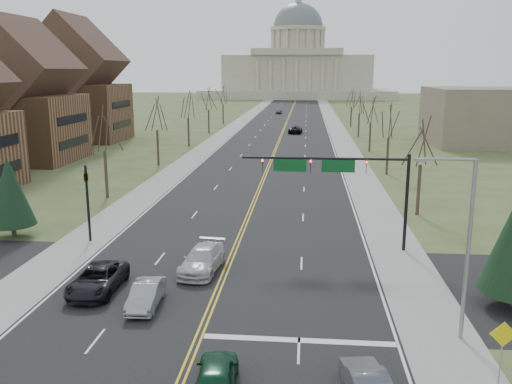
% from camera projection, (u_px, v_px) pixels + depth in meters
% --- Properties ---
extents(ground, '(600.00, 600.00, 0.00)m').
position_uv_depth(ground, '(203.00, 327.00, 28.14)').
color(ground, '#414C26').
rests_on(ground, ground).
extents(road, '(20.00, 380.00, 0.01)m').
position_uv_depth(road, '(286.00, 124.00, 134.99)').
color(road, black).
rests_on(road, ground).
extents(cross_road, '(120.00, 14.00, 0.01)m').
position_uv_depth(cross_road, '(221.00, 283.00, 33.97)').
color(cross_road, black).
rests_on(cross_road, ground).
extents(sidewalk_left, '(4.00, 380.00, 0.03)m').
position_uv_depth(sidewalk_left, '(238.00, 123.00, 136.08)').
color(sidewalk_left, gray).
rests_on(sidewalk_left, ground).
extents(sidewalk_right, '(4.00, 380.00, 0.03)m').
position_uv_depth(sidewalk_right, '(334.00, 124.00, 133.90)').
color(sidewalk_right, gray).
rests_on(sidewalk_right, ground).
extents(center_line, '(0.42, 380.00, 0.01)m').
position_uv_depth(center_line, '(286.00, 124.00, 134.99)').
color(center_line, gold).
rests_on(center_line, road).
extents(edge_line_left, '(0.15, 380.00, 0.01)m').
position_uv_depth(edge_line_left, '(247.00, 123.00, 135.88)').
color(edge_line_left, silver).
rests_on(edge_line_left, road).
extents(edge_line_right, '(0.15, 380.00, 0.01)m').
position_uv_depth(edge_line_right, '(325.00, 124.00, 134.10)').
color(edge_line_right, silver).
rests_on(edge_line_right, road).
extents(stop_bar, '(9.50, 0.50, 0.01)m').
position_uv_depth(stop_bar, '(299.00, 340.00, 26.71)').
color(stop_bar, silver).
rests_on(stop_bar, road).
extents(capitol, '(90.00, 60.00, 50.00)m').
position_uv_depth(capitol, '(297.00, 68.00, 267.78)').
color(capitol, beige).
rests_on(capitol, ground).
extents(signal_mast, '(12.12, 0.44, 7.20)m').
position_uv_depth(signal_mast, '(337.00, 173.00, 39.31)').
color(signal_mast, black).
rests_on(signal_mast, ground).
extents(signal_left, '(0.32, 0.36, 6.00)m').
position_uv_depth(signal_left, '(87.00, 195.00, 41.48)').
color(signal_left, black).
rests_on(signal_left, ground).
extents(street_light, '(2.90, 0.25, 9.07)m').
position_uv_depth(street_light, '(464.00, 238.00, 25.84)').
color(street_light, gray).
rests_on(street_light, ground).
extents(warn_sign, '(1.13, 0.07, 2.87)m').
position_uv_depth(warn_sign, '(503.00, 341.00, 22.57)').
color(warn_sign, gray).
rests_on(warn_sign, ground).
extents(tree_r_0, '(3.74, 3.74, 8.50)m').
position_uv_depth(tree_r_0, '(422.00, 144.00, 48.61)').
color(tree_r_0, '#33251E').
rests_on(tree_r_0, ground).
extents(tree_l_0, '(3.96, 3.96, 9.00)m').
position_uv_depth(tree_l_0, '(103.00, 131.00, 55.22)').
color(tree_l_0, '#33251E').
rests_on(tree_l_0, ground).
extents(tree_r_1, '(3.74, 3.74, 8.50)m').
position_uv_depth(tree_r_1, '(389.00, 123.00, 68.04)').
color(tree_r_1, '#33251E').
rests_on(tree_r_1, ground).
extents(tree_l_1, '(3.96, 3.96, 9.00)m').
position_uv_depth(tree_l_1, '(157.00, 116.00, 74.65)').
color(tree_l_1, '#33251E').
rests_on(tree_l_1, ground).
extents(tree_r_2, '(3.74, 3.74, 8.50)m').
position_uv_depth(tree_r_2, '(371.00, 111.00, 87.46)').
color(tree_r_2, '#33251E').
rests_on(tree_r_2, ground).
extents(tree_l_2, '(3.96, 3.96, 9.00)m').
position_uv_depth(tree_l_2, '(188.00, 106.00, 94.08)').
color(tree_l_2, '#33251E').
rests_on(tree_l_2, ground).
extents(tree_r_3, '(3.74, 3.74, 8.50)m').
position_uv_depth(tree_r_3, '(360.00, 104.00, 106.89)').
color(tree_r_3, '#33251E').
rests_on(tree_r_3, ground).
extents(tree_l_3, '(3.96, 3.96, 9.00)m').
position_uv_depth(tree_l_3, '(208.00, 100.00, 113.51)').
color(tree_l_3, '#33251E').
rests_on(tree_l_3, ground).
extents(tree_r_4, '(3.74, 3.74, 8.50)m').
position_uv_depth(tree_r_4, '(352.00, 99.00, 126.32)').
color(tree_r_4, '#33251E').
rests_on(tree_r_4, ground).
extents(tree_l_4, '(3.96, 3.96, 9.00)m').
position_uv_depth(tree_l_4, '(223.00, 96.00, 132.93)').
color(tree_l_4, '#33251E').
rests_on(tree_l_4, ground).
extents(conifer_l, '(3.64, 3.64, 6.50)m').
position_uv_depth(conifer_l, '(10.00, 191.00, 42.55)').
color(conifer_l, '#33251E').
rests_on(conifer_l, ground).
extents(bldg_left_mid, '(15.10, 14.28, 20.75)m').
position_uv_depth(bldg_left_mid, '(21.00, 102.00, 78.10)').
color(bldg_left_mid, brown).
rests_on(bldg_left_mid, ground).
extents(bldg_left_far, '(17.10, 14.28, 23.25)m').
position_uv_depth(bldg_left_far, '(76.00, 89.00, 101.38)').
color(bldg_left_far, brown).
rests_on(bldg_left_far, ground).
extents(bldg_right_mass, '(25.00, 20.00, 10.00)m').
position_uv_depth(bldg_right_mass, '(501.00, 116.00, 97.23)').
color(bldg_right_mass, '#705D50').
rests_on(bldg_right_mass, ground).
extents(car_nb_inner_lead, '(2.05, 4.41, 1.46)m').
position_uv_depth(car_nb_inner_lead, '(216.00, 376.00, 22.28)').
color(car_nb_inner_lead, '#0C3720').
rests_on(car_nb_inner_lead, road).
extents(car_nb_outer_lead, '(2.09, 4.49, 1.43)m').
position_uv_depth(car_nb_outer_lead, '(367.00, 384.00, 21.70)').
color(car_nb_outer_lead, '#505259').
rests_on(car_nb_outer_lead, road).
extents(car_sb_inner_lead, '(1.68, 4.25, 1.38)m').
position_uv_depth(car_sb_inner_lead, '(146.00, 295.00, 30.44)').
color(car_sb_inner_lead, gray).
rests_on(car_sb_inner_lead, road).
extents(car_sb_outer_lead, '(2.54, 5.44, 1.51)m').
position_uv_depth(car_sb_outer_lead, '(98.00, 279.00, 32.51)').
color(car_sb_outer_lead, black).
rests_on(car_sb_outer_lead, road).
extents(car_sb_inner_second, '(2.70, 5.65, 1.59)m').
position_uv_depth(car_sb_inner_second, '(202.00, 259.00, 35.81)').
color(car_sb_inner_second, '#B5B5B5').
rests_on(car_sb_inner_second, road).
extents(car_far_nb, '(3.03, 5.82, 1.57)m').
position_uv_depth(car_far_nb, '(296.00, 129.00, 114.73)').
color(car_far_nb, black).
rests_on(car_far_nb, road).
extents(car_far_sb, '(1.91, 4.40, 1.48)m').
position_uv_depth(car_far_sb, '(279.00, 111.00, 166.00)').
color(car_far_sb, '#54585D').
rests_on(car_far_sb, road).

